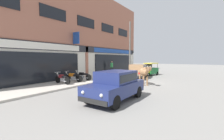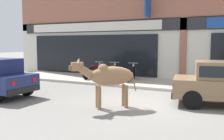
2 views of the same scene
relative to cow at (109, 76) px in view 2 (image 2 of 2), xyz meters
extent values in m
plane|color=gray|center=(0.80, 1.43, -1.01)|extent=(90.00, 90.00, 0.00)
cube|color=#B7AFA3|center=(0.80, 5.24, -0.94)|extent=(19.00, 3.23, 0.13)
cube|color=silver|center=(0.80, 7.13, 0.69)|extent=(23.00, 0.55, 3.40)
cube|color=#28282D|center=(0.80, 6.82, 2.04)|extent=(22.08, 0.08, 0.64)
cube|color=black|center=(-4.95, 6.81, 0.34)|extent=(8.74, 0.10, 2.40)
cube|color=silver|center=(-4.95, 6.79, 2.04)|extent=(9.20, 0.05, 0.52)
cube|color=#9E604C|center=(0.80, 6.84, 0.69)|extent=(0.36, 0.12, 3.40)
cube|color=#1E479E|center=(-1.04, 6.41, 2.99)|extent=(0.08, 0.80, 1.10)
ellipsoid|color=#936B47|center=(0.07, 0.07, 0.01)|extent=(1.38, 1.33, 0.60)
sphere|color=#936B47|center=(-0.13, -0.12, 0.24)|extent=(0.32, 0.32, 0.32)
cylinder|color=#936B47|center=(-0.15, -0.33, -0.65)|extent=(0.12, 0.12, 0.72)
cylinder|color=#936B47|center=(-0.34, -0.12, -0.65)|extent=(0.12, 0.12, 0.72)
cylinder|color=#936B47|center=(0.49, 0.25, -0.65)|extent=(0.12, 0.12, 0.72)
cylinder|color=#936B47|center=(0.30, 0.47, -0.65)|extent=(0.12, 0.12, 0.72)
cylinder|color=#936B47|center=(-0.53, -0.49, 0.16)|extent=(0.51, 0.49, 0.43)
cube|color=#936B47|center=(-0.72, -0.66, 0.33)|extent=(0.41, 0.41, 0.26)
cube|color=brown|center=(-0.86, -0.78, 0.29)|extent=(0.21, 0.21, 0.14)
cone|color=beige|center=(-0.63, -0.71, 0.51)|extent=(0.12, 0.12, 0.19)
cone|color=beige|center=(-0.76, -0.56, 0.51)|extent=(0.12, 0.12, 0.19)
cube|color=#936B47|center=(-0.56, -0.73, 0.39)|extent=(0.12, 0.13, 0.10)
cube|color=#936B47|center=(-0.77, -0.49, 0.39)|extent=(0.12, 0.13, 0.10)
cylinder|color=#936B47|center=(0.62, 0.57, -0.21)|extent=(0.15, 0.14, 0.60)
cylinder|color=black|center=(2.09, 2.46, -0.71)|extent=(0.62, 0.29, 0.60)
cylinder|color=black|center=(2.37, 1.05, -0.71)|extent=(0.62, 0.29, 0.60)
cube|color=black|center=(1.66, 1.64, -0.63)|extent=(0.41, 1.51, 0.20)
cube|color=red|center=(1.54, 2.12, -0.31)|extent=(0.06, 0.16, 0.14)
cube|color=red|center=(1.74, 1.15, -0.31)|extent=(0.06, 0.16, 0.14)
cylinder|color=black|center=(-3.77, 0.26, -0.71)|extent=(0.60, 0.19, 0.60)
cube|color=black|center=(-3.18, -0.45, -0.63)|extent=(0.14, 1.52, 0.20)
cube|color=red|center=(-3.15, -0.95, -0.31)|extent=(0.03, 0.16, 0.14)
cube|color=red|center=(-3.16, 0.04, -0.31)|extent=(0.03, 0.16, 0.14)
cylinder|color=black|center=(-3.67, 5.75, -0.60)|extent=(0.14, 0.57, 0.56)
cylinder|color=black|center=(-3.76, 4.50, -0.60)|extent=(0.14, 0.57, 0.56)
cube|color=#B2B5BA|center=(-3.72, 5.10, -0.56)|extent=(0.22, 0.33, 0.24)
cube|color=maroon|center=(-3.71, 5.26, -0.30)|extent=(0.27, 0.41, 0.24)
cube|color=black|center=(-3.73, 4.86, -0.32)|extent=(0.25, 0.53, 0.12)
cylinder|color=#B2B5BA|center=(-3.68, 5.69, -0.30)|extent=(0.06, 0.27, 0.59)
cylinder|color=#B2B5BA|center=(-3.67, 5.73, -0.02)|extent=(0.52, 0.07, 0.03)
sphere|color=silver|center=(-3.67, 5.79, -0.14)|extent=(0.12, 0.12, 0.12)
cylinder|color=#B2B5BA|center=(-3.85, 4.75, -0.64)|extent=(0.09, 0.48, 0.06)
cylinder|color=black|center=(-2.72, 5.82, -0.60)|extent=(0.23, 0.57, 0.56)
cylinder|color=black|center=(-2.43, 4.61, -0.60)|extent=(0.23, 0.57, 0.56)
cube|color=#B2B5BA|center=(-2.57, 5.19, -0.56)|extent=(0.27, 0.36, 0.24)
cube|color=orange|center=(-2.61, 5.35, -0.30)|extent=(0.33, 0.45, 0.24)
cube|color=black|center=(-2.51, 4.96, -0.32)|extent=(0.34, 0.56, 0.12)
cylinder|color=#B2B5BA|center=(-2.71, 5.76, -0.30)|extent=(0.10, 0.27, 0.59)
cylinder|color=#B2B5BA|center=(-2.72, 5.80, -0.02)|extent=(0.51, 0.15, 0.03)
sphere|color=silver|center=(-2.73, 5.86, -0.14)|extent=(0.12, 0.12, 0.12)
cylinder|color=#B2B5BA|center=(-2.59, 4.82, -0.64)|extent=(0.17, 0.48, 0.06)
cylinder|color=black|center=(-1.59, 5.79, -0.60)|extent=(0.19, 0.57, 0.56)
cylinder|color=black|center=(-1.39, 4.56, -0.60)|extent=(0.19, 0.57, 0.56)
cube|color=#B2B5BA|center=(-1.49, 5.16, -0.56)|extent=(0.25, 0.35, 0.24)
cube|color=black|center=(-1.52, 5.31, -0.30)|extent=(0.30, 0.43, 0.24)
cube|color=black|center=(-1.45, 4.92, -0.32)|extent=(0.30, 0.55, 0.12)
cylinder|color=#B2B5BA|center=(-1.58, 5.73, -0.30)|extent=(0.08, 0.27, 0.59)
cylinder|color=#B2B5BA|center=(-1.59, 5.77, -0.02)|extent=(0.52, 0.12, 0.03)
sphere|color=silver|center=(-1.60, 5.83, -0.14)|extent=(0.12, 0.12, 0.12)
cylinder|color=#B2B5BA|center=(-1.54, 4.78, -0.64)|extent=(0.14, 0.48, 0.06)
camera|label=1|loc=(-11.06, -4.42, 1.09)|focal=24.00mm
camera|label=2|loc=(3.82, -7.17, 1.03)|focal=42.00mm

